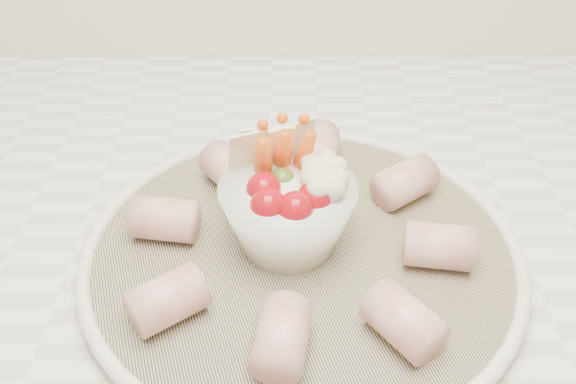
{
  "coord_description": "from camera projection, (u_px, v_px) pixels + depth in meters",
  "views": [
    {
      "loc": [
        0.07,
        0.94,
        1.31
      ],
      "look_at": [
        0.08,
        1.36,
        0.99
      ],
      "focal_mm": 40.0,
      "sensor_mm": 36.0,
      "label": 1
    }
  ],
  "objects": [
    {
      "name": "cured_meat_rolls",
      "position": [
        301.0,
        232.0,
        0.54
      ],
      "size": [
        0.29,
        0.3,
        0.04
      ],
      "color": "#C1585C",
      "rests_on": "serving_platter"
    },
    {
      "name": "serving_platter",
      "position": [
        302.0,
        253.0,
        0.55
      ],
      "size": [
        0.47,
        0.47,
        0.02
      ],
      "color": "navy",
      "rests_on": "kitchen_counter"
    },
    {
      "name": "veggie_bowl",
      "position": [
        289.0,
        207.0,
        0.53
      ],
      "size": [
        0.11,
        0.12,
        0.1
      ],
      "color": "white",
      "rests_on": "serving_platter"
    }
  ]
}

